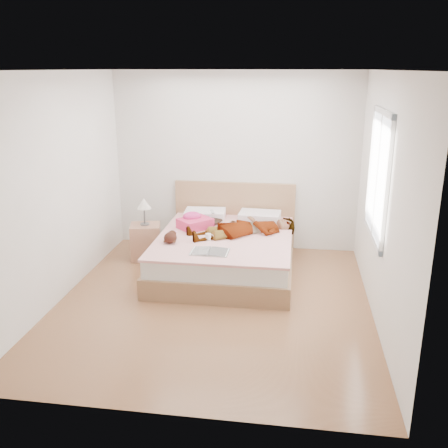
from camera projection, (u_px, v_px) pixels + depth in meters
The scene contains 11 objects.
ground at pixel (214, 303), 5.83m from camera, with size 4.00×4.00×0.00m, color #542F1A.
woman at pixel (244, 225), 6.65m from camera, with size 0.57×1.53×0.21m, color white.
hair at pixel (208, 218), 7.18m from camera, with size 0.46×0.57×0.08m, color black.
phone at pixel (212, 211), 7.08m from camera, with size 0.04×0.09×0.01m, color silver.
room_shell at pixel (378, 176), 5.42m from camera, with size 4.00×4.00×4.00m.
bed at pixel (226, 250), 6.72m from camera, with size 1.80×2.08×1.00m.
towel at pixel (194, 222), 6.86m from camera, with size 0.54×0.54×0.22m.
magazine at pixel (210, 252), 5.97m from camera, with size 0.46×0.30×0.03m.
coffee_mug at pixel (208, 237), 6.38m from camera, with size 0.12×0.10×0.09m.
plush_toy at pixel (171, 237), 6.29m from camera, with size 0.16×0.25×0.14m.
nightstand at pixel (146, 239), 7.10m from camera, with size 0.49×0.45×0.89m.
Camera 1 is at (0.88, -5.21, 2.62)m, focal length 40.00 mm.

